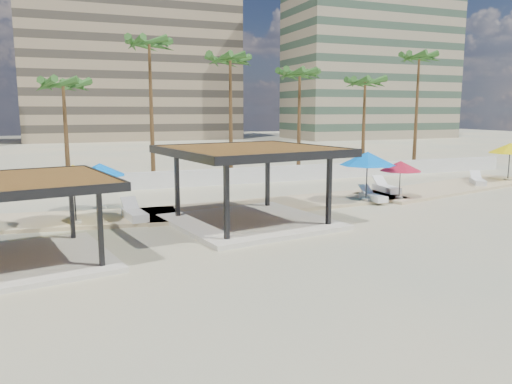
{
  "coord_description": "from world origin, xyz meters",
  "views": [
    {
      "loc": [
        -9.53,
        -18.55,
        5.43
      ],
      "look_at": [
        -0.52,
        4.19,
        1.4
      ],
      "focal_mm": 35.0,
      "sensor_mm": 36.0,
      "label": 1
    }
  ],
  "objects_px": {
    "pavilion_west": "(19,213)",
    "umbrella_c": "(401,166)",
    "lounger_c": "(373,197)",
    "lounger_d": "(478,181)",
    "lounger_a": "(134,214)",
    "pavilion_central": "(250,178)",
    "lounger_b": "(386,188)"
  },
  "relations": [
    {
      "from": "umbrella_c",
      "to": "lounger_a",
      "type": "relative_size",
      "value": 1.29
    },
    {
      "from": "pavilion_central",
      "to": "lounger_b",
      "type": "xyz_separation_m",
      "value": [
        11.32,
        4.78,
        -1.81
      ]
    },
    {
      "from": "lounger_d",
      "to": "pavilion_central",
      "type": "bearing_deg",
      "value": 137.8
    },
    {
      "from": "pavilion_west",
      "to": "lounger_c",
      "type": "xyz_separation_m",
      "value": [
        18.49,
        5.43,
        -1.47
      ]
    },
    {
      "from": "lounger_b",
      "to": "lounger_a",
      "type": "bearing_deg",
      "value": 103.2
    },
    {
      "from": "pavilion_central",
      "to": "pavilion_west",
      "type": "distance_m",
      "value": 10.24
    },
    {
      "from": "pavilion_central",
      "to": "pavilion_west",
      "type": "xyz_separation_m",
      "value": [
        -9.8,
        -2.96,
        -0.37
      ]
    },
    {
      "from": "pavilion_central",
      "to": "lounger_c",
      "type": "height_order",
      "value": "pavilion_central"
    },
    {
      "from": "pavilion_central",
      "to": "lounger_a",
      "type": "height_order",
      "value": "pavilion_central"
    },
    {
      "from": "pavilion_west",
      "to": "lounger_b",
      "type": "xyz_separation_m",
      "value": [
        21.12,
        7.74,
        -1.45
      ]
    },
    {
      "from": "pavilion_west",
      "to": "lounger_d",
      "type": "distance_m",
      "value": 30.38
    },
    {
      "from": "pavilion_central",
      "to": "pavilion_west",
      "type": "relative_size",
      "value": 1.18
    },
    {
      "from": "pavilion_west",
      "to": "umbrella_c",
      "type": "xyz_separation_m",
      "value": [
        20.36,
        5.38,
        0.27
      ]
    },
    {
      "from": "pavilion_central",
      "to": "lounger_d",
      "type": "height_order",
      "value": "pavilion_central"
    },
    {
      "from": "pavilion_central",
      "to": "pavilion_west",
      "type": "bearing_deg",
      "value": -172.46
    },
    {
      "from": "lounger_a",
      "to": "umbrella_c",
      "type": "bearing_deg",
      "value": -97.01
    },
    {
      "from": "umbrella_c",
      "to": "lounger_b",
      "type": "bearing_deg",
      "value": 72.0
    },
    {
      "from": "lounger_c",
      "to": "pavilion_central",
      "type": "bearing_deg",
      "value": 105.79
    },
    {
      "from": "lounger_b",
      "to": "lounger_d",
      "type": "xyz_separation_m",
      "value": [
        8.13,
        0.34,
        -0.01
      ]
    },
    {
      "from": "pavilion_west",
      "to": "lounger_a",
      "type": "relative_size",
      "value": 2.85
    },
    {
      "from": "pavilion_west",
      "to": "lounger_b",
      "type": "bearing_deg",
      "value": 9.68
    },
    {
      "from": "pavilion_central",
      "to": "lounger_a",
      "type": "distance_m",
      "value": 5.97
    },
    {
      "from": "umbrella_c",
      "to": "lounger_b",
      "type": "distance_m",
      "value": 3.01
    },
    {
      "from": "lounger_a",
      "to": "lounger_c",
      "type": "height_order",
      "value": "lounger_a"
    },
    {
      "from": "pavilion_central",
      "to": "lounger_c",
      "type": "relative_size",
      "value": 3.95
    },
    {
      "from": "umbrella_c",
      "to": "lounger_b",
      "type": "xyz_separation_m",
      "value": [
        0.76,
        2.35,
        -1.72
      ]
    },
    {
      "from": "lounger_b",
      "to": "lounger_d",
      "type": "distance_m",
      "value": 8.13
    },
    {
      "from": "pavilion_west",
      "to": "lounger_d",
      "type": "height_order",
      "value": "pavilion_west"
    },
    {
      "from": "lounger_a",
      "to": "lounger_d",
      "type": "bearing_deg",
      "value": -90.68
    },
    {
      "from": "lounger_b",
      "to": "lounger_d",
      "type": "height_order",
      "value": "lounger_b"
    },
    {
      "from": "pavilion_west",
      "to": "lounger_c",
      "type": "relative_size",
      "value": 3.34
    },
    {
      "from": "pavilion_central",
      "to": "lounger_a",
      "type": "relative_size",
      "value": 3.37
    }
  ]
}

